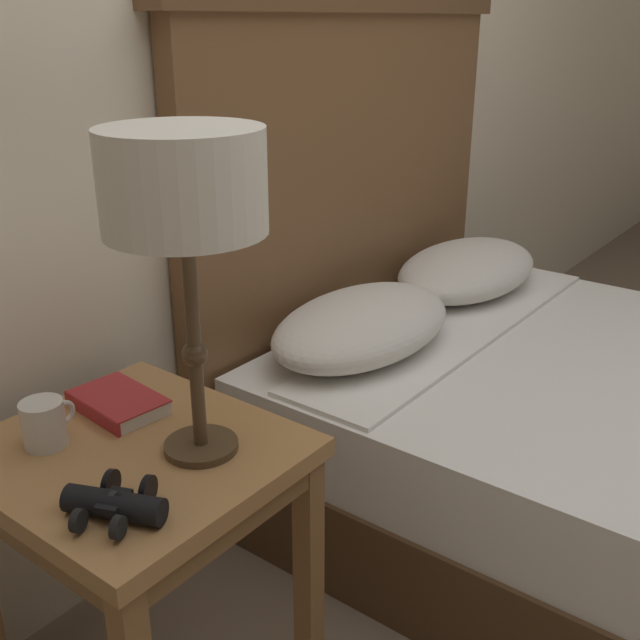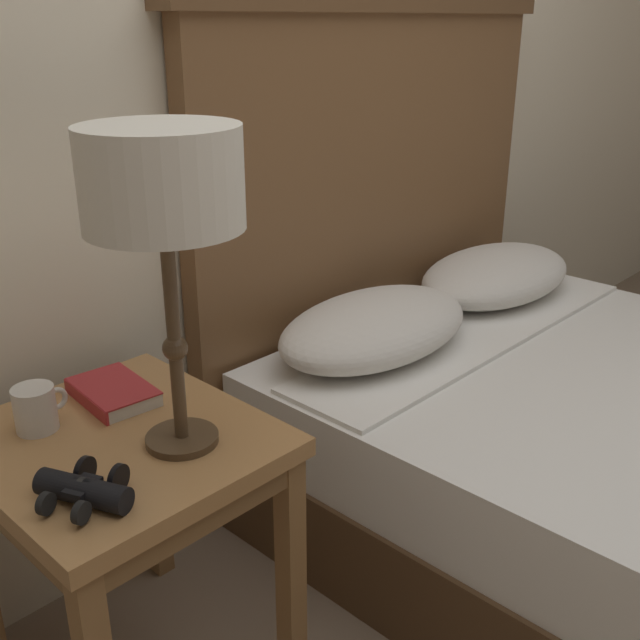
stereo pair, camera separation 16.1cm
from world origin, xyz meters
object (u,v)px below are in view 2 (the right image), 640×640
coffee_mug (36,408)px  bed (638,454)px  binoculars_pair (84,490)px  nightstand (122,475)px  book_on_nightstand (112,392)px  table_lamp (162,189)px

coffee_mug → bed: bearing=-30.7°
binoculars_pair → coffee_mug: (0.06, 0.27, 0.02)m
nightstand → book_on_nightstand: bearing=60.7°
nightstand → table_lamp: 0.55m
book_on_nightstand → binoculars_pair: 0.35m
bed → table_lamp: (-1.00, 0.46, 0.74)m
book_on_nightstand → table_lamp: bearing=-90.7°
bed → coffee_mug: size_ratio=18.97×
nightstand → table_lamp: size_ratio=1.02×
coffee_mug → table_lamp: bearing=-55.9°
book_on_nightstand → coffee_mug: 0.16m
bed → book_on_nightstand: (-1.00, 0.69, 0.30)m
book_on_nightstand → nightstand: bearing=-119.3°
book_on_nightstand → binoculars_pair: size_ratio=1.20×
nightstand → binoculars_pair: bearing=-135.9°
bed → table_lamp: 1.33m
book_on_nightstand → coffee_mug: bearing=-178.7°
nightstand → coffee_mug: bearing=124.4°
bed → coffee_mug: 1.39m
table_lamp → book_on_nightstand: table_lamp is taller
coffee_mug → book_on_nightstand: bearing=1.3°
coffee_mug → nightstand: bearing=-55.6°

